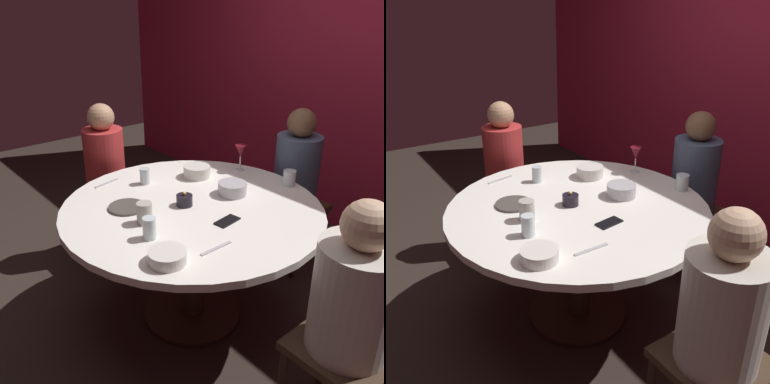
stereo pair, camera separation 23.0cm
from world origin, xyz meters
TOP-DOWN VIEW (x-y plane):
  - ground_plane at (0.00, 0.00)m, footprint 8.00×8.00m
  - back_wall at (0.00, 1.74)m, footprint 6.00×0.10m
  - dining_table at (0.00, 0.00)m, footprint 1.45×1.45m
  - seated_diner_left at (-0.98, 0.00)m, footprint 0.40×0.40m
  - seated_diner_back at (0.00, 0.95)m, footprint 0.40×0.40m
  - seated_diner_right at (0.99, 0.00)m, footprint 0.40×0.40m
  - candle_holder at (-0.03, -0.03)m, footprint 0.09×0.09m
  - wine_glass at (-0.20, 0.59)m, footprint 0.08×0.08m
  - dinner_plate at (-0.20, -0.30)m, footprint 0.20×0.20m
  - cell_phone at (0.27, 0.01)m, footprint 0.09×0.15m
  - bowl_serving_large at (0.04, 0.28)m, footprint 0.17×0.17m
  - bowl_salad_center at (0.36, -0.45)m, footprint 0.17×0.17m
  - bowl_small_white at (-0.30, 0.29)m, footprint 0.17×0.17m
  - cup_near_candle at (-0.00, -0.32)m, footprint 0.08×0.08m
  - cup_by_left_diner at (0.17, 0.64)m, footprint 0.08×0.08m
  - cup_by_right_diner at (0.14, -0.39)m, footprint 0.07×0.07m
  - cup_center_front at (-0.42, -0.03)m, footprint 0.06×0.06m
  - fork_near_plate at (-0.57, -0.21)m, footprint 0.05×0.18m
  - knife_near_plate at (0.42, -0.21)m, footprint 0.02×0.18m

SIDE VIEW (x-z plane):
  - ground_plane at x=0.00m, z-range 0.00..0.00m
  - dining_table at x=0.00m, z-range 0.24..1.00m
  - seated_diner_right at x=0.99m, z-range 0.14..1.28m
  - seated_diner_left at x=-0.98m, z-range 0.13..1.29m
  - seated_diner_back at x=0.00m, z-range 0.14..1.29m
  - fork_near_plate at x=-0.57m, z-range 0.76..0.76m
  - knife_near_plate at x=0.42m, z-range 0.76..0.76m
  - cell_phone at x=0.27m, z-range 0.76..0.77m
  - dinner_plate at x=-0.20m, z-range 0.76..0.77m
  - bowl_salad_center at x=0.36m, z-range 0.76..0.81m
  - candle_holder at x=-0.03m, z-range 0.75..0.83m
  - bowl_serving_large at x=0.04m, z-range 0.76..0.83m
  - bowl_small_white at x=-0.30m, z-range 0.76..0.83m
  - cup_by_left_diner at x=0.17m, z-range 0.76..0.85m
  - cup_center_front at x=-0.42m, z-range 0.76..0.86m
  - cup_by_right_diner at x=0.14m, z-range 0.76..0.87m
  - cup_near_candle at x=0.00m, z-range 0.76..0.87m
  - wine_glass at x=-0.20m, z-range 0.80..0.97m
  - back_wall at x=0.00m, z-range 0.00..2.60m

